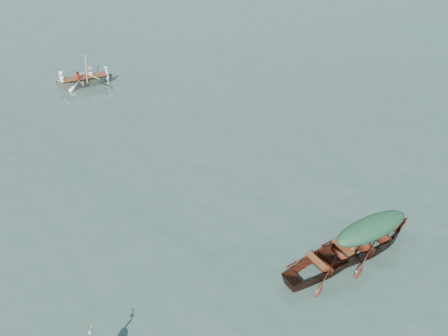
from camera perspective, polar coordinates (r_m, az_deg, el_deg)
name	(u,v)px	position (r m, az deg, el deg)	size (l,w,h in m)	color
ground	(204,254)	(12.89, -2.61, -11.18)	(140.00, 140.00, 0.00)	#2E403A
green_tarp_boat	(366,248)	(13.70, 18.09, -9.94)	(1.45, 4.65, 1.10)	#431B0F
open_wooden_boat	(327,268)	(12.85, 13.33, -12.56)	(1.26, 4.06, 0.93)	#4F2213
rowed_boat	(87,85)	(23.94, -17.49, 10.30)	(1.19, 3.96, 0.93)	beige
green_tarp_cover	(372,228)	(13.17, 18.72, -7.40)	(0.80, 2.56, 0.52)	#1A3F29
thwart_benches	(330,256)	(12.50, 13.62, -11.05)	(0.76, 2.03, 0.04)	#512613
rowers	(84,69)	(23.63, -17.85, 12.15)	(1.07, 2.77, 0.76)	silver
oars	(85,76)	(23.76, -17.70, 11.38)	(2.60, 0.60, 0.06)	#A5843E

